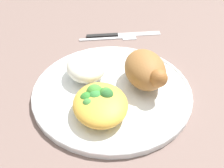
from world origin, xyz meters
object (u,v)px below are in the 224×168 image
Objects in this scene: roasted_chicken at (146,70)px; knife at (117,34)px; mac_cheese_with_broccoli at (100,102)px; fork at (111,38)px; plate at (112,91)px; rice_pile at (86,67)px.

roasted_chicken reaches higher than knife.
mac_cheese_with_broccoli is 0.29m from knife.
mac_cheese_with_broccoli is 0.76× the size of fork.
rice_pile is at bearing -138.09° from plate.
mac_cheese_with_broccoli is at bearing -13.78° from fork.
roasted_chicken is 0.59× the size of knife.
knife is (-0.17, 0.09, -0.03)m from rice_pile.
mac_cheese_with_broccoli is (0.06, -0.03, 0.03)m from plate.
plate is at bearing -85.20° from roasted_chicken.
knife is (-0.27, 0.08, -0.03)m from mac_cheese_with_broccoli.
roasted_chicken is 0.20m from fork.
rice_pile is at bearing -28.92° from knife.
roasted_chicken is at bearing 68.45° from rice_pile.
plate is 2.11× the size of fork.
mac_cheese_with_broccoli reaches higher than plate.
mac_cheese_with_broccoli reaches higher than fork.
rice_pile is at bearing -173.05° from mac_cheese_with_broccoli.
rice_pile reaches higher than knife.
rice_pile is (-0.04, -0.11, -0.01)m from roasted_chicken.
fork is at bearing 166.22° from mac_cheese_with_broccoli.
knife reaches higher than fork.
rice_pile is 0.20m from knife.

